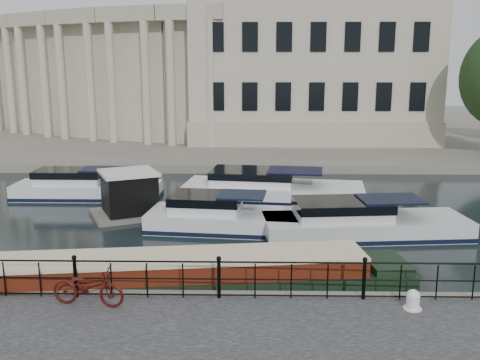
% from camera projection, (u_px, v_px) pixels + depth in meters
% --- Properties ---
extents(ground_plane, '(160.00, 160.00, 0.00)m').
position_uv_depth(ground_plane, '(223.00, 284.00, 17.20)').
color(ground_plane, black).
rests_on(ground_plane, ground).
extents(far_bank, '(120.00, 42.00, 0.55)m').
position_uv_depth(far_bank, '(242.00, 131.00, 55.28)').
color(far_bank, '#6B665B').
rests_on(far_bank, ground_plane).
extents(railing, '(24.14, 0.14, 1.22)m').
position_uv_depth(railing, '(219.00, 276.00, 14.75)').
color(railing, black).
rests_on(railing, near_quay).
extents(civic_building, '(53.55, 31.84, 16.85)m').
position_uv_depth(civic_building, '(231.00, 64.00, 49.69)').
color(civic_building, '#ADA38C').
rests_on(civic_building, far_bank).
extents(bicycle, '(2.10, 1.00, 1.06)m').
position_uv_depth(bicycle, '(88.00, 287.00, 14.30)').
color(bicycle, '#3E0D0B').
rests_on(bicycle, near_quay).
extents(mooring_bollard, '(0.48, 0.48, 0.55)m').
position_uv_depth(mooring_bollard, '(413.00, 300.00, 14.14)').
color(mooring_bollard, silver).
rests_on(mooring_bollard, near_quay).
extents(narrowboat, '(15.45, 3.89, 1.56)m').
position_uv_depth(narrowboat, '(168.00, 281.00, 16.49)').
color(narrowboat, black).
rests_on(narrowboat, ground_plane).
extents(harbour_hut, '(4.23, 3.96, 2.21)m').
position_uv_depth(harbour_hut, '(129.00, 196.00, 24.88)').
color(harbour_hut, '#6B665B').
rests_on(harbour_hut, ground_plane).
extents(cabin_cruisers, '(21.53, 10.21, 1.99)m').
position_uv_depth(cabin_cruisers, '(240.00, 205.00, 25.61)').
color(cabin_cruisers, white).
rests_on(cabin_cruisers, ground_plane).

